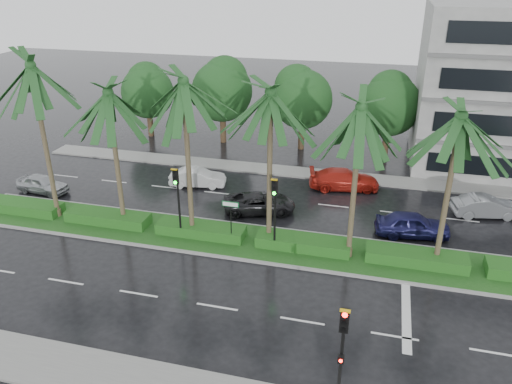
% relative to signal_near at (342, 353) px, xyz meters
% --- Properties ---
extents(ground, '(120.00, 120.00, 0.00)m').
position_rel_signal_near_xyz_m(ground, '(-6.00, 9.39, -2.50)').
color(ground, black).
rests_on(ground, ground).
extents(far_sidewalk, '(40.00, 2.00, 0.12)m').
position_rel_signal_near_xyz_m(far_sidewalk, '(-6.00, 21.39, -2.44)').
color(far_sidewalk, slate).
rests_on(far_sidewalk, ground).
extents(median, '(36.00, 4.00, 0.15)m').
position_rel_signal_near_xyz_m(median, '(-6.00, 10.39, -2.42)').
color(median, gray).
rests_on(median, ground).
extents(hedge, '(35.20, 1.40, 0.60)m').
position_rel_signal_near_xyz_m(hedge, '(-6.00, 10.39, -2.05)').
color(hedge, '#164E1A').
rests_on(hedge, median).
extents(lane_markings, '(34.00, 13.06, 0.01)m').
position_rel_signal_near_xyz_m(lane_markings, '(-2.96, 8.96, -2.50)').
color(lane_markings, silver).
rests_on(lane_markings, ground).
extents(palm_row, '(26.30, 4.20, 10.09)m').
position_rel_signal_near_xyz_m(palm_row, '(-7.25, 10.41, 5.49)').
color(palm_row, '#493F2A').
rests_on(palm_row, median).
extents(signal_near, '(0.34, 0.45, 4.36)m').
position_rel_signal_near_xyz_m(signal_near, '(0.00, 0.00, 0.00)').
color(signal_near, black).
rests_on(signal_near, near_sidewalk).
extents(signal_median_left, '(0.34, 0.42, 4.36)m').
position_rel_signal_near_xyz_m(signal_median_left, '(-10.00, 9.69, 0.49)').
color(signal_median_left, black).
rests_on(signal_median_left, median).
extents(signal_median_right, '(0.34, 0.42, 4.36)m').
position_rel_signal_near_xyz_m(signal_median_right, '(-4.50, 9.69, 0.49)').
color(signal_median_right, black).
rests_on(signal_median_right, median).
extents(street_sign, '(0.95, 0.09, 2.60)m').
position_rel_signal_near_xyz_m(street_sign, '(-7.00, 9.87, -0.38)').
color(street_sign, black).
rests_on(street_sign, median).
extents(bg_trees, '(32.61, 5.21, 7.52)m').
position_rel_signal_near_xyz_m(bg_trees, '(-6.42, 26.98, 2.02)').
color(bg_trees, '#3D271C').
rests_on(bg_trees, ground).
extents(car_silver, '(1.84, 3.82, 1.26)m').
position_rel_signal_near_xyz_m(car_silver, '(-21.80, 13.47, -1.87)').
color(car_silver, '#A1A4A8').
rests_on(car_silver, ground).
extents(car_white, '(2.10, 4.13, 1.30)m').
position_rel_signal_near_xyz_m(car_white, '(-11.76, 17.19, -1.86)').
color(car_white, '#BBBBBB').
rests_on(car_white, ground).
extents(car_darkgrey, '(3.38, 4.95, 1.26)m').
position_rel_signal_near_xyz_m(car_darkgrey, '(-6.50, 14.36, -1.88)').
color(car_darkgrey, black).
rests_on(car_darkgrey, ground).
extents(car_red, '(2.92, 5.17, 1.41)m').
position_rel_signal_near_xyz_m(car_red, '(-1.63, 19.37, -1.80)').
color(car_red, '#A71B12').
rests_on(car_red, ground).
extents(car_blue, '(2.31, 4.45, 1.45)m').
position_rel_signal_near_xyz_m(car_blue, '(2.87, 13.61, -1.78)').
color(car_blue, '#19194C').
rests_on(car_blue, ground).
extents(car_grey, '(2.26, 4.30, 1.35)m').
position_rel_signal_near_xyz_m(car_grey, '(7.37, 17.32, -1.83)').
color(car_grey, slate).
rests_on(car_grey, ground).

